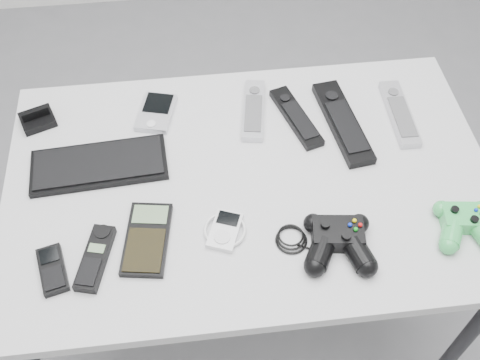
{
  "coord_description": "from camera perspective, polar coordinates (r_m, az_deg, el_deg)",
  "views": [
    {
      "loc": [
        -0.12,
        -0.65,
        1.63
      ],
      "look_at": [
        -0.04,
        0.05,
        0.71
      ],
      "focal_mm": 42.0,
      "sensor_mm": 36.0,
      "label": 1
    }
  ],
  "objects": [
    {
      "name": "dock_bracket",
      "position": [
        1.36,
        -19.97,
        6.08
      ],
      "size": [
        0.09,
        0.09,
        0.04
      ],
      "primitive_type": "cube",
      "rotation": [
        0.0,
        0.0,
        0.36
      ],
      "color": "black",
      "rests_on": "desk"
    },
    {
      "name": "floor",
      "position": [
        1.76,
        1.64,
        -15.46
      ],
      "size": [
        3.5,
        3.5,
        0.0
      ],
      "primitive_type": "plane",
      "color": "slate",
      "rests_on": "ground"
    },
    {
      "name": "remote_black_b",
      "position": [
        1.3,
        10.38,
        5.85
      ],
      "size": [
        0.09,
        0.26,
        0.02
      ],
      "primitive_type": "cube",
      "rotation": [
        0.0,
        0.0,
        0.13
      ],
      "color": "black",
      "rests_on": "desk"
    },
    {
      "name": "controller_black",
      "position": [
        1.09,
        9.97,
        -5.98
      ],
      "size": [
        0.25,
        0.17,
        0.05
      ],
      "primitive_type": null,
      "rotation": [
        0.0,
        0.0,
        -0.12
      ],
      "color": "black",
      "rests_on": "desk"
    },
    {
      "name": "controller_green",
      "position": [
        1.18,
        21.97,
        -4.05
      ],
      "size": [
        0.14,
        0.14,
        0.04
      ],
      "primitive_type": null,
      "rotation": [
        0.0,
        0.0,
        -0.13
      ],
      "color": "green",
      "rests_on": "desk"
    },
    {
      "name": "pda",
      "position": [
        1.32,
        -8.53,
        6.84
      ],
      "size": [
        0.1,
        0.13,
        0.02
      ],
      "primitive_type": "cube",
      "rotation": [
        0.0,
        0.0,
        -0.26
      ],
      "color": "#BBBCC3",
      "rests_on": "desk"
    },
    {
      "name": "mp3_player",
      "position": [
        1.1,
        -1.55,
        -5.12
      ],
      "size": [
        0.11,
        0.11,
        0.02
      ],
      "primitive_type": "cube",
      "rotation": [
        0.0,
        0.0,
        -0.37
      ],
      "color": "silver",
      "rests_on": "desk"
    },
    {
      "name": "pda_keyboard",
      "position": [
        1.24,
        -14.12,
        1.54
      ],
      "size": [
        0.29,
        0.14,
        0.02
      ],
      "primitive_type": "cube",
      "rotation": [
        0.0,
        0.0,
        0.06
      ],
      "color": "black",
      "rests_on": "desk"
    },
    {
      "name": "mobile_phone",
      "position": [
        1.11,
        -18.52,
        -8.62
      ],
      "size": [
        0.07,
        0.11,
        0.02
      ],
      "primitive_type": "cube",
      "rotation": [
        0.0,
        0.0,
        0.25
      ],
      "color": "black",
      "rests_on": "desk"
    },
    {
      "name": "remote_silver_b",
      "position": [
        1.35,
        15.9,
        6.58
      ],
      "size": [
        0.05,
        0.2,
        0.02
      ],
      "primitive_type": "cube",
      "rotation": [
        0.0,
        0.0,
        -0.02
      ],
      "color": "#B0AFB6",
      "rests_on": "desk"
    },
    {
      "name": "remote_silver_a",
      "position": [
        1.31,
        1.39,
        7.16
      ],
      "size": [
        0.08,
        0.19,
        0.02
      ],
      "primitive_type": "cube",
      "rotation": [
        0.0,
        0.0,
        -0.17
      ],
      "color": "#BBBCC3",
      "rests_on": "desk"
    },
    {
      "name": "cordless_handset",
      "position": [
        1.1,
        -14.5,
        -7.66
      ],
      "size": [
        0.08,
        0.14,
        0.02
      ],
      "primitive_type": "cube",
      "rotation": [
        0.0,
        0.0,
        -0.26
      ],
      "color": "black",
      "rests_on": "desk"
    },
    {
      "name": "desk",
      "position": [
        1.24,
        0.97,
        -1.51
      ],
      "size": [
        1.03,
        0.66,
        0.69
      ],
      "color": "#B0B0B3",
      "rests_on": "floor"
    },
    {
      "name": "calculator",
      "position": [
        1.11,
        -9.43,
        -5.9
      ],
      "size": [
        0.11,
        0.17,
        0.02
      ],
      "primitive_type": "cube",
      "rotation": [
        0.0,
        0.0,
        -0.16
      ],
      "color": "black",
      "rests_on": "desk"
    },
    {
      "name": "remote_black_a",
      "position": [
        1.3,
        5.71,
        6.42
      ],
      "size": [
        0.1,
        0.2,
        0.02
      ],
      "primitive_type": "cube",
      "rotation": [
        0.0,
        0.0,
        0.29
      ],
      "color": "black",
      "rests_on": "desk"
    }
  ]
}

